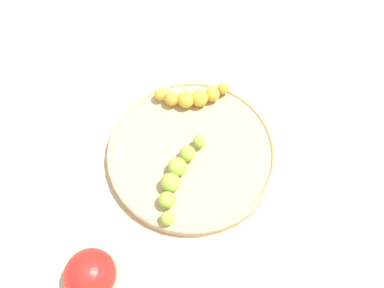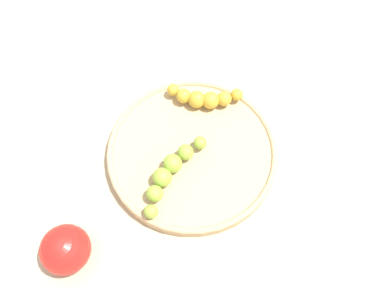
{
  "view_description": "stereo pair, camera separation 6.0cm",
  "coord_description": "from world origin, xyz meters",
  "views": [
    {
      "loc": [
        -0.25,
        0.14,
        0.57
      ],
      "look_at": [
        0.0,
        0.0,
        0.04
      ],
      "focal_mm": 33.95,
      "sensor_mm": 36.0,
      "label": 1
    },
    {
      "loc": [
        -0.27,
        0.08,
        0.57
      ],
      "look_at": [
        0.0,
        0.0,
        0.04
      ],
      "focal_mm": 33.95,
      "sensor_mm": 36.0,
      "label": 2
    }
  ],
  "objects": [
    {
      "name": "ground_plane",
      "position": [
        0.0,
        0.0,
        0.0
      ],
      "size": [
        2.4,
        2.4,
        0.0
      ],
      "primitive_type": "plane",
      "color": "tan"
    },
    {
      "name": "fruit_bowl",
      "position": [
        0.0,
        0.0,
        0.01
      ],
      "size": [
        0.29,
        0.29,
        0.02
      ],
      "color": "tan",
      "rests_on": "ground_plane"
    },
    {
      "name": "banana_spotted",
      "position": [
        0.09,
        -0.05,
        0.03
      ],
      "size": [
        0.07,
        0.13,
        0.03
      ],
      "rotation": [
        0.0,
        0.0,
        2.76
      ],
      "color": "gold",
      "rests_on": "fruit_bowl"
    },
    {
      "name": "apple_red",
      "position": [
        -0.11,
        0.22,
        0.04
      ],
      "size": [
        0.07,
        0.07,
        0.07
      ],
      "primitive_type": "sphere",
      "color": "red",
      "rests_on": "ground_plane"
    },
    {
      "name": "banana_green",
      "position": [
        -0.04,
        0.05,
        0.03
      ],
      "size": [
        0.11,
        0.13,
        0.03
      ],
      "rotation": [
        0.0,
        0.0,
        0.69
      ],
      "color": "#8CAD38",
      "rests_on": "fruit_bowl"
    }
  ]
}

